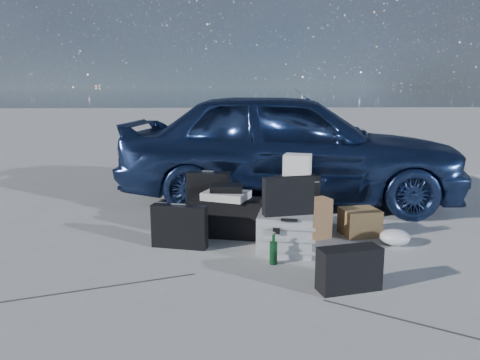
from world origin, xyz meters
name	(u,v)px	position (x,y,z in m)	size (l,w,h in m)	color
ground	(275,262)	(0.00, 0.00, 0.00)	(60.00, 60.00, 0.00)	#A8A7A3
car	(289,146)	(0.45, 2.12, 0.71)	(1.69, 4.19, 1.43)	navy
pelican_case	(285,233)	(0.12, 0.24, 0.17)	(0.48, 0.39, 0.35)	#9B9DA0
laptop_bag	(288,196)	(0.14, 0.24, 0.51)	(0.44, 0.11, 0.33)	black
briefcase	(179,227)	(-0.82, 0.41, 0.20)	(0.51, 0.11, 0.40)	black
suitcase_left	(209,199)	(-0.56, 1.10, 0.29)	(0.44, 0.16, 0.57)	black
suitcase_right	(297,200)	(0.37, 1.05, 0.27)	(0.45, 0.16, 0.54)	black
white_carton	(297,165)	(0.37, 1.07, 0.65)	(0.27, 0.22, 0.22)	silver
duffel_bag	(228,217)	(-0.37, 0.75, 0.18)	(0.74, 0.32, 0.37)	black
flat_box_white	(226,195)	(-0.39, 0.76, 0.40)	(0.42, 0.31, 0.07)	silver
flat_box_black	(227,188)	(-0.38, 0.77, 0.47)	(0.31, 0.22, 0.07)	black
kraft_bag	(315,218)	(0.47, 0.62, 0.20)	(0.29, 0.18, 0.39)	#B0714C
cardboard_box	(360,222)	(0.93, 0.69, 0.13)	(0.35, 0.30, 0.26)	olive
plastic_bag	(395,237)	(1.17, 0.37, 0.08)	(0.27, 0.23, 0.15)	silver
messenger_bag	(349,269)	(0.46, -0.58, 0.16)	(0.46, 0.17, 0.32)	black
green_bottle	(273,249)	(-0.02, -0.05, 0.13)	(0.07, 0.07, 0.26)	black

